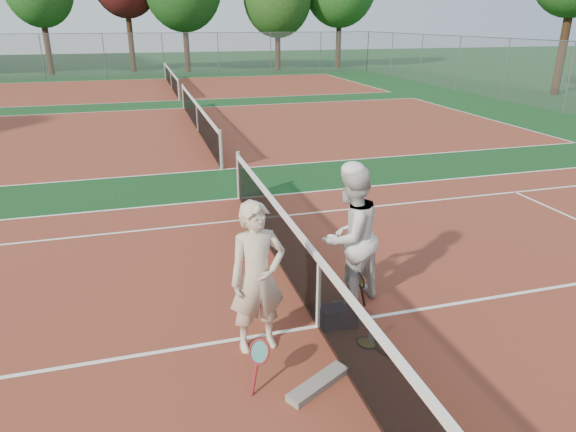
{
  "coord_description": "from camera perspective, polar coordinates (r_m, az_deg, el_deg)",
  "views": [
    {
      "loc": [
        -2.01,
        -5.54,
        3.83
      ],
      "look_at": [
        0.0,
        1.45,
        1.05
      ],
      "focal_mm": 32.0,
      "sensor_mm": 36.0,
      "label": 1
    }
  ],
  "objects": [
    {
      "name": "net_far_b",
      "position": [
        32.77,
        -12.87,
        14.6
      ],
      "size": [
        0.1,
        10.98,
        1.02
      ],
      "primitive_type": null,
      "color": "black",
      "rests_on": "ground"
    },
    {
      "name": "ground",
      "position": [
        7.03,
        3.34,
        -12.14
      ],
      "size": [
        130.0,
        130.0,
        0.0
      ],
      "primitive_type": "plane",
      "color": "#0F3716",
      "rests_on": "ground"
    },
    {
      "name": "player_a",
      "position": [
        6.16,
        -3.41,
        -6.9
      ],
      "size": [
        0.75,
        0.54,
        1.92
      ],
      "primitive_type": "imported",
      "rotation": [
        0.0,
        0.0,
        0.12
      ],
      "color": "beige",
      "rests_on": "ground"
    },
    {
      "name": "fence_back",
      "position": [
        39.66,
        -13.72,
        16.99
      ],
      "size": [
        32.0,
        0.06,
        3.0
      ],
      "primitive_type": null,
      "color": "slate",
      "rests_on": "ground"
    },
    {
      "name": "net_far_a",
      "position": [
        19.43,
        -10.05,
        10.76
      ],
      "size": [
        0.1,
        10.98,
        1.02
      ],
      "primitive_type": null,
      "color": "black",
      "rests_on": "ground"
    },
    {
      "name": "court_main",
      "position": [
        7.03,
        3.35,
        -12.12
      ],
      "size": [
        23.77,
        10.97,
        0.01
      ],
      "primitive_type": "cube",
      "color": "maroon",
      "rests_on": "ground"
    },
    {
      "name": "racket_black_held",
      "position": [
        7.34,
        7.89,
        -8.09
      ],
      "size": [
        0.21,
        0.29,
        0.59
      ],
      "primitive_type": null,
      "rotation": [
        0.0,
        0.0,
        3.29
      ],
      "color": "black",
      "rests_on": "ground"
    },
    {
      "name": "water_bottle",
      "position": [
        6.71,
        9.26,
        -12.64
      ],
      "size": [
        0.09,
        0.09,
        0.3
      ],
      "primitive_type": "cylinder",
      "color": "silver",
      "rests_on": "ground"
    },
    {
      "name": "net_cover_canvas",
      "position": [
        6.01,
        3.37,
        -18.13
      ],
      "size": [
        0.83,
        0.58,
        0.09
      ],
      "primitive_type": "cube",
      "rotation": [
        0.0,
        0.0,
        0.51
      ],
      "color": "slate",
      "rests_on": "ground"
    },
    {
      "name": "net_main",
      "position": [
        6.76,
        3.44,
        -8.52
      ],
      "size": [
        0.1,
        10.98,
        1.02
      ],
      "primitive_type": null,
      "color": "black",
      "rests_on": "ground"
    },
    {
      "name": "sports_bag_navy",
      "position": [
        6.97,
        5.06,
        -11.15
      ],
      "size": [
        0.37,
        0.27,
        0.28
      ],
      "primitive_type": "cube",
      "rotation": [
        0.0,
        0.0,
        0.07
      ],
      "color": "black",
      "rests_on": "ground"
    },
    {
      "name": "court_far_a",
      "position": [
        19.52,
        -9.96,
        9.3
      ],
      "size": [
        23.77,
        10.97,
        0.01
      ],
      "primitive_type": "cube",
      "color": "maroon",
      "rests_on": "ground"
    },
    {
      "name": "player_b",
      "position": [
        7.19,
        6.9,
        -2.32
      ],
      "size": [
        1.22,
        1.12,
        2.03
      ],
      "primitive_type": "imported",
      "rotation": [
        0.0,
        0.0,
        3.59
      ],
      "color": "silver",
      "rests_on": "ground"
    },
    {
      "name": "court_far_b",
      "position": [
        32.83,
        -12.8,
        13.72
      ],
      "size": [
        23.77,
        10.97,
        0.01
      ],
      "primitive_type": "cube",
      "color": "maroon",
      "rests_on": "ground"
    },
    {
      "name": "racket_red",
      "position": [
        5.93,
        -3.19,
        -16.02
      ],
      "size": [
        0.4,
        0.41,
        0.54
      ],
      "primitive_type": null,
      "rotation": [
        0.0,
        0.0,
        0.93
      ],
      "color": "maroon",
      "rests_on": "ground"
    },
    {
      "name": "racket_spare",
      "position": [
        6.75,
        8.75,
        -13.77
      ],
      "size": [
        0.47,
        0.66,
        0.03
      ],
      "primitive_type": null,
      "rotation": [
        0.0,
        0.0,
        1.95
      ],
      "color": "black",
      "rests_on": "ground"
    },
    {
      "name": "sports_bag_purple",
      "position": [
        7.0,
        6.48,
        -11.22
      ],
      "size": [
        0.33,
        0.26,
        0.24
      ],
      "primitive_type": "cube",
      "rotation": [
        0.0,
        0.0,
        -0.19
      ],
      "color": "black",
      "rests_on": "ground"
    }
  ]
}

